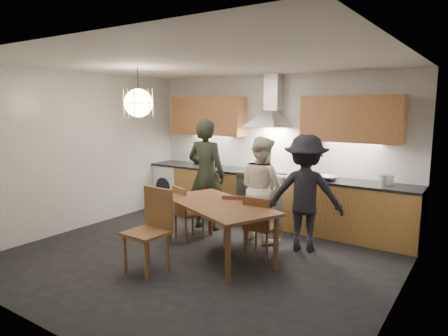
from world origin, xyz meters
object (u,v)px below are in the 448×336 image
Objects in this scene: mixing_bowl at (328,178)px; wine_bottles at (206,157)px; chair_back_left at (185,210)px; chair_front at (152,224)px; stock_pot at (386,180)px; person_mid at (262,188)px; person_right at (305,193)px; person_left at (206,175)px; dining_table at (218,210)px.

wine_bottles is (-2.48, 0.12, 0.14)m from mixing_bowl.
chair_front is at bearing 128.97° from chair_back_left.
mixing_bowl is at bearing -2.80° from wine_bottles.
stock_pot is (2.20, 2.65, 0.37)m from chair_front.
person_mid is at bearing -138.45° from mixing_bowl.
person_right reaches higher than stock_pot.
chair_front is 1.79× the size of wine_bottles.
chair_back_left is 0.81× the size of chair_front.
wine_bottles is (-1.69, 0.83, 0.27)m from person_mid.
chair_front is 1.92m from person_mid.
person_left is at bearing -20.03° from person_right.
dining_table is 1.28m from person_right.
person_mid is 0.97× the size of person_right.
mixing_bowl is (0.80, 0.71, 0.13)m from person_mid.
wine_bottles is (-1.12, 2.65, 0.48)m from chair_front.
chair_front is 1.85m from person_left.
mixing_bowl is at bearing -114.12° from person_right.
person_right is at bearing 173.44° from person_left.
person_left is (-0.88, 0.92, 0.26)m from dining_table.
stock_pot is at bearing -129.04° from chair_back_left.
dining_table is 0.86m from chair_back_left.
chair_front reaches higher than mixing_bowl.
person_mid reaches higher than wine_bottles.
person_mid is at bearing -24.85° from person_right.
chair_front reaches higher than chair_back_left.
person_right is at bearing -20.33° from wine_bottles.
chair_back_left is 0.80m from person_left.
chair_back_left is (-0.80, 0.26, -0.18)m from dining_table.
wine_bottles is at bearing 153.60° from dining_table.
chair_front is at bearing 98.42° from person_left.
wine_bottles is at bearing -3.52° from person_mid.
person_left reaches higher than chair_back_left.
person_mid is (0.57, 1.82, 0.21)m from chair_front.
person_left is 1.03m from person_mid.
chair_front is 2.91m from wine_bottles.
stock_pot is (1.63, 0.83, 0.17)m from person_mid.
chair_front is at bearing -67.09° from wine_bottles.
person_mid is (0.95, 0.72, 0.32)m from chair_back_left.
person_right reaches higher than chair_front.
dining_table is at bearing -134.53° from stock_pot.
dining_table is 1.89× the size of chair_front.
person_right is 2.85× the size of wine_bottles.
person_mid is at bearing 176.93° from person_left.
wine_bottles is at bearing 177.20° from mixing_bowl.
person_right is at bearing -138.89° from chair_back_left.
dining_table is at bearing 104.11° from person_mid.
dining_table is at bearing 26.28° from person_right.
wine_bottles reaches higher than stock_pot.
person_right reaches higher than chair_back_left.
dining_table is 0.94m from chair_front.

